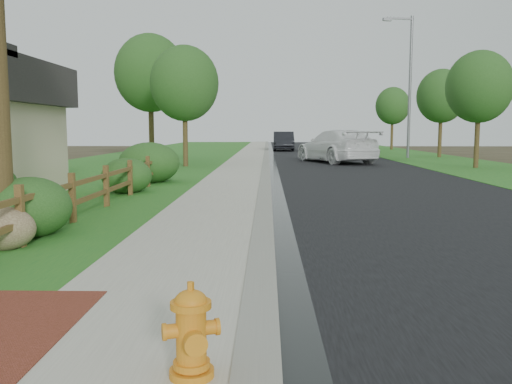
{
  "coord_description": "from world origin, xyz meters",
  "views": [
    {
      "loc": [
        0.48,
        -5.94,
        2.0
      ],
      "look_at": [
        0.26,
        4.32,
        0.81
      ],
      "focal_mm": 38.0,
      "sensor_mm": 36.0,
      "label": 1
    }
  ],
  "objects_px": {
    "ranch_fence": "(91,190)",
    "streetlight": "(408,79)",
    "fire_hydrant": "(191,334)",
    "dark_car_mid": "(352,145)",
    "white_suv": "(336,146)"
  },
  "relations": [
    {
      "from": "fire_hydrant",
      "to": "ranch_fence",
      "type": "bearing_deg",
      "value": 112.7
    },
    {
      "from": "ranch_fence",
      "to": "white_suv",
      "type": "distance_m",
      "value": 22.02
    },
    {
      "from": "dark_car_mid",
      "to": "streetlight",
      "type": "bearing_deg",
      "value": 97.45
    },
    {
      "from": "ranch_fence",
      "to": "fire_hydrant",
      "type": "bearing_deg",
      "value": -67.3
    },
    {
      "from": "fire_hydrant",
      "to": "white_suv",
      "type": "height_order",
      "value": "white_suv"
    },
    {
      "from": "ranch_fence",
      "to": "streetlight",
      "type": "relative_size",
      "value": 1.76
    },
    {
      "from": "ranch_fence",
      "to": "fire_hydrant",
      "type": "height_order",
      "value": "ranch_fence"
    },
    {
      "from": "dark_car_mid",
      "to": "streetlight",
      "type": "height_order",
      "value": "streetlight"
    },
    {
      "from": "white_suv",
      "to": "fire_hydrant",
      "type": "bearing_deg",
      "value": 60.63
    },
    {
      "from": "ranch_fence",
      "to": "fire_hydrant",
      "type": "distance_m",
      "value": 9.08
    },
    {
      "from": "white_suv",
      "to": "dark_car_mid",
      "type": "distance_m",
      "value": 10.68
    },
    {
      "from": "ranch_fence",
      "to": "dark_car_mid",
      "type": "xyz_separation_m",
      "value": [
        10.8,
        30.78,
        0.15
      ]
    },
    {
      "from": "fire_hydrant",
      "to": "streetlight",
      "type": "distance_m",
      "value": 35.71
    },
    {
      "from": "dark_car_mid",
      "to": "streetlight",
      "type": "relative_size",
      "value": 0.46
    },
    {
      "from": "ranch_fence",
      "to": "streetlight",
      "type": "height_order",
      "value": "streetlight"
    }
  ]
}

